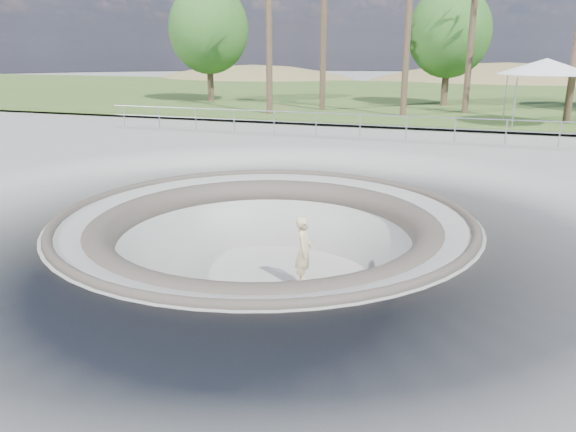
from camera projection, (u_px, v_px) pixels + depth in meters
The scene contains 10 objects.
ground at pixel (265, 216), 13.85m from camera, with size 180.00×180.00×0.00m, color #969591.
skate_bowl at pixel (266, 284), 14.38m from camera, with size 14.00×14.00×4.10m.
grass_strip at pixel (413, 96), 44.70m from camera, with size 180.00×36.00×0.12m.
distant_hills at pixel (463, 143), 66.75m from camera, with size 103.20×45.00×28.60m.
safety_railing at pixel (360, 125), 24.56m from camera, with size 25.00×0.06×1.03m.
skateboard at pixel (303, 284), 14.39m from camera, with size 0.87×0.32×0.09m.
skater at pixel (304, 251), 14.12m from camera, with size 0.65×0.43×1.78m, color beige.
canopy_white at pixel (546, 67), 27.00m from camera, with size 6.29×6.29×3.19m.
bushy_tree_left at pixel (208, 29), 38.55m from camera, with size 5.55×5.04×8.00m.
bushy_tree_mid at pixel (449, 33), 35.63m from camera, with size 5.23×4.75×7.54m.
Camera 1 is at (4.66, -12.41, 4.02)m, focal length 35.00 mm.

